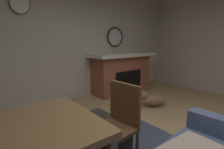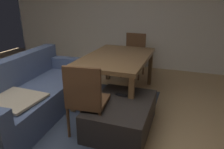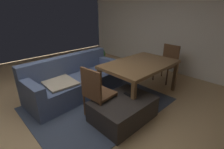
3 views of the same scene
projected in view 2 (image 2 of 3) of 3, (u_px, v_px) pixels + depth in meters
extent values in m
plane|color=tan|center=(38.00, 145.00, 2.42)|extent=(8.40, 8.40, 0.00)
cube|color=white|center=(124.00, 12.00, 5.08)|extent=(0.12, 6.31, 2.69)
cube|color=#3D475B|center=(78.00, 118.00, 2.97)|extent=(2.60, 2.00, 0.01)
cube|color=#4C5B7F|center=(35.00, 101.00, 3.03)|extent=(2.18, 0.99, 0.42)
cube|color=#4C5B7F|center=(12.00, 72.00, 2.98)|extent=(2.13, 0.33, 0.41)
cube|color=#4C5B7F|center=(65.00, 63.00, 3.81)|extent=(0.23, 0.87, 0.20)
cube|color=tan|center=(12.00, 99.00, 2.57)|extent=(0.59, 0.75, 0.03)
cube|color=#2D2826|center=(121.00, 115.00, 2.70)|extent=(1.05, 0.75, 0.38)
cube|color=black|center=(121.00, 95.00, 2.81)|extent=(0.07, 0.17, 0.02)
cube|color=brown|center=(117.00, 57.00, 3.44)|extent=(1.61, 1.02, 0.06)
cube|color=brown|center=(72.00, 91.00, 3.04)|extent=(0.07, 0.07, 0.68)
cube|color=brown|center=(108.00, 64.00, 4.36)|extent=(0.07, 0.07, 0.68)
cube|color=brown|center=(131.00, 100.00, 2.76)|extent=(0.07, 0.07, 0.68)
cube|color=brown|center=(150.00, 68.00, 4.08)|extent=(0.07, 0.07, 0.68)
cube|color=brown|center=(133.00, 58.00, 4.51)|extent=(0.46, 0.46, 0.04)
cube|color=brown|center=(136.00, 44.00, 4.60)|extent=(0.06, 0.44, 0.48)
cylinder|color=brown|center=(139.00, 71.00, 4.34)|extent=(0.04, 0.04, 0.41)
cylinder|color=brown|center=(121.00, 69.00, 4.49)|extent=(0.04, 0.04, 0.41)
cylinder|color=brown|center=(143.00, 66.00, 4.69)|extent=(0.04, 0.04, 0.41)
cylinder|color=brown|center=(127.00, 64.00, 4.83)|extent=(0.04, 0.04, 0.41)
cube|color=brown|center=(89.00, 101.00, 2.55)|extent=(0.48, 0.48, 0.04)
cube|color=brown|center=(82.00, 88.00, 2.28)|extent=(0.08, 0.44, 0.48)
cylinder|color=brown|center=(81.00, 107.00, 2.86)|extent=(0.04, 0.04, 0.41)
cylinder|color=brown|center=(109.00, 111.00, 2.77)|extent=(0.04, 0.04, 0.41)
cylinder|color=brown|center=(68.00, 123.00, 2.49)|extent=(0.04, 0.04, 0.41)
cylinder|color=brown|center=(100.00, 128.00, 2.40)|extent=(0.04, 0.04, 0.41)
cylinder|color=beige|center=(39.00, 65.00, 5.15)|extent=(0.23, 0.23, 0.19)
ellipsoid|color=#387233|center=(38.00, 56.00, 5.07)|extent=(0.33, 0.33, 0.36)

